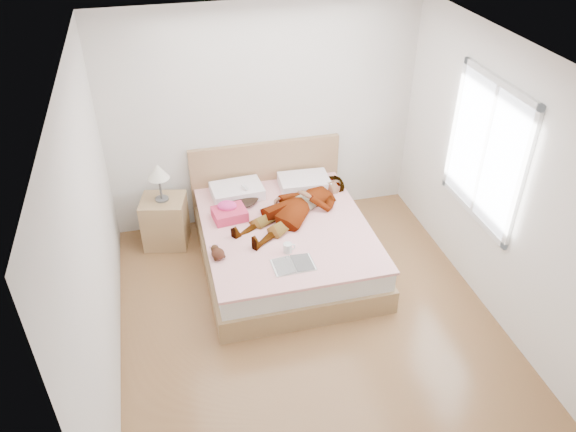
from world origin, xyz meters
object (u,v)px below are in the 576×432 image
at_px(phone, 245,187).
at_px(plush_toy, 217,253).
at_px(towel, 229,212).
at_px(nightstand, 165,218).
at_px(magazine, 293,265).
at_px(bed, 284,239).
at_px(coffee_mug, 288,248).
at_px(woman, 297,204).

height_order(phone, plush_toy, phone).
bearing_deg(plush_toy, phone, 65.01).
xyz_separation_m(towel, plush_toy, (-0.22, -0.66, -0.02)).
relative_size(phone, towel, 0.22).
bearing_deg(nightstand, magazine, -50.07).
bearing_deg(magazine, phone, 100.12).
xyz_separation_m(bed, nightstand, (-1.25, 0.63, 0.07)).
xyz_separation_m(bed, towel, (-0.56, 0.21, 0.31)).
height_order(magazine, nightstand, nightstand).
height_order(towel, nightstand, nightstand).
height_order(bed, coffee_mug, bed).
bearing_deg(phone, nightstand, 140.61).
xyz_separation_m(towel, coffee_mug, (0.47, -0.74, -0.02)).
xyz_separation_m(magazine, coffee_mug, (0.00, 0.22, 0.04)).
bearing_deg(bed, magazine, -96.83).
height_order(phone, coffee_mug, phone).
height_order(coffee_mug, plush_toy, plush_toy).
relative_size(towel, nightstand, 0.37).
relative_size(phone, plush_toy, 0.40).
height_order(phone, magazine, phone).
xyz_separation_m(woman, magazine, (-0.27, -0.89, -0.10)).
xyz_separation_m(woman, phone, (-0.50, 0.40, 0.05)).
distance_m(magazine, plush_toy, 0.76).
relative_size(bed, nightstand, 2.01).
bearing_deg(magazine, coffee_mug, 89.39).
bearing_deg(plush_toy, coffee_mug, -6.76).
bearing_deg(woman, towel, -129.21).
bearing_deg(magazine, bed, 83.17).
bearing_deg(magazine, woman, 73.17).
relative_size(magazine, plush_toy, 1.95).
height_order(towel, plush_toy, towel).
relative_size(phone, bed, 0.04).
bearing_deg(plush_toy, nightstand, 113.32).
bearing_deg(nightstand, woman, -19.00).
distance_m(woman, magazine, 0.94).
xyz_separation_m(coffee_mug, plush_toy, (-0.69, 0.08, 0.01)).
relative_size(bed, coffee_mug, 16.37).
bearing_deg(phone, bed, -93.00).
bearing_deg(towel, phone, 53.97).
relative_size(bed, plush_toy, 9.80).
relative_size(phone, coffee_mug, 0.66).
height_order(magazine, coffee_mug, coffee_mug).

